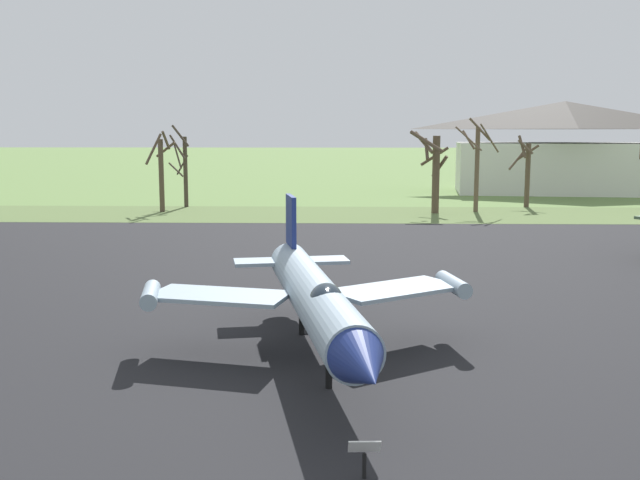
% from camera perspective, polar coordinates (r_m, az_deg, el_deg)
% --- Properties ---
extents(asphalt_apron, '(101.58, 60.55, 0.05)m').
position_cam_1_polar(asphalt_apron, '(24.15, 6.06, -7.76)').
color(asphalt_apron, black).
rests_on(asphalt_apron, ground).
extents(grass_verge_strip, '(161.58, 12.00, 0.06)m').
position_cam_1_polar(grass_verge_strip, '(59.81, 3.46, 1.98)').
color(grass_verge_strip, '#566B3A').
rests_on(grass_verge_strip, ground).
extents(jet_fighter_rear_center, '(10.27, 14.25, 4.45)m').
position_cam_1_polar(jet_fighter_rear_center, '(21.37, -0.39, -4.42)').
color(jet_fighter_rear_center, '#8EA3B2').
rests_on(jet_fighter_rear_center, ground).
extents(info_placard_rear_center, '(0.64, 0.26, 0.86)m').
position_cam_1_polar(info_placard_rear_center, '(14.86, 3.46, -16.17)').
color(info_placard_rear_center, black).
rests_on(info_placard_rear_center, ground).
extents(bare_tree_far_left, '(2.46, 2.05, 6.76)m').
position_cam_1_polar(bare_tree_far_left, '(62.79, -12.19, 5.36)').
color(bare_tree_far_left, brown).
rests_on(bare_tree_far_left, ground).
extents(bare_tree_left_of_center, '(2.10, 2.35, 7.28)m').
position_cam_1_polar(bare_tree_left_of_center, '(66.29, -10.51, 5.63)').
color(bare_tree_left_of_center, '#42382D').
rests_on(bare_tree_left_of_center, ground).
extents(bare_tree_center, '(3.42, 3.49, 6.81)m').
position_cam_1_polar(bare_tree_center, '(60.91, 8.80, 5.60)').
color(bare_tree_center, brown).
rests_on(bare_tree_center, ground).
extents(bare_tree_right_of_center, '(3.65, 2.46, 7.83)m').
position_cam_1_polar(bare_tree_right_of_center, '(62.46, 12.04, 5.89)').
color(bare_tree_right_of_center, brown).
rests_on(bare_tree_right_of_center, ground).
extents(bare_tree_far_right, '(2.82, 2.74, 6.37)m').
position_cam_1_polar(bare_tree_far_right, '(67.73, 15.68, 5.32)').
color(bare_tree_far_right, brown).
rests_on(bare_tree_far_right, ground).
extents(visitor_building, '(24.68, 13.35, 9.94)m').
position_cam_1_polar(visitor_building, '(85.27, 18.30, 6.76)').
color(visitor_building, silver).
rests_on(visitor_building, ground).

